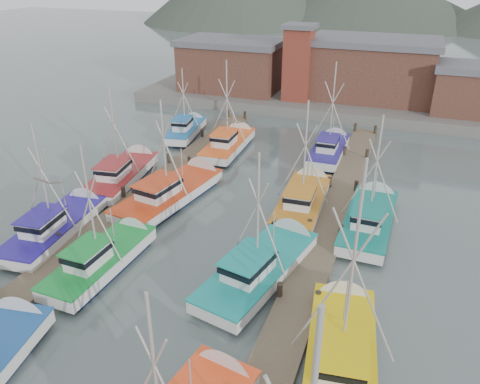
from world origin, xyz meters
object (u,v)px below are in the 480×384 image
(lookout_tower, at_px, (298,62))
(boat_4, at_px, (106,257))
(boat_8, at_px, (174,191))
(boat_12, at_px, (230,143))

(lookout_tower, xyz_separation_m, boat_4, (-2.36, -35.44, -4.87))
(boat_8, distance_m, boat_12, 10.97)
(boat_4, relative_size, boat_12, 0.92)
(boat_12, bearing_deg, boat_8, -92.83)
(boat_4, height_order, boat_8, boat_8)
(lookout_tower, xyz_separation_m, boat_8, (-2.65, -26.37, -4.87))
(lookout_tower, bearing_deg, boat_12, -99.18)
(boat_8, bearing_deg, boat_12, 97.98)
(lookout_tower, relative_size, boat_12, 0.92)
(boat_4, bearing_deg, boat_8, 93.81)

